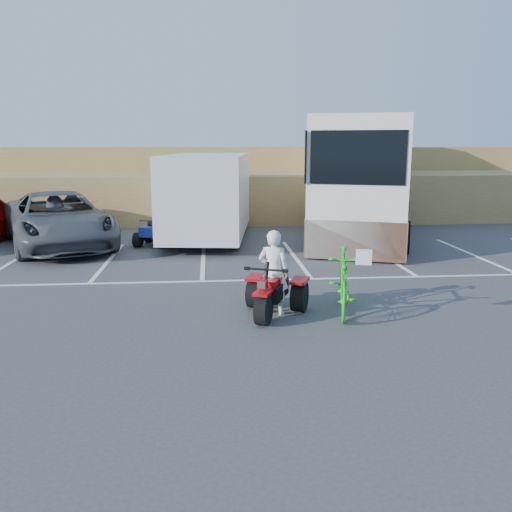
{
  "coord_description": "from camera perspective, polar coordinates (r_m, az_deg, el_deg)",
  "views": [
    {
      "loc": [
        0.21,
        -10.45,
        3.31
      ],
      "look_at": [
        1.16,
        0.54,
        1.0
      ],
      "focal_mm": 38.0,
      "sensor_mm": 36.0,
      "label": 1
    }
  ],
  "objects": [
    {
      "name": "parking_stripes",
      "position": [
        14.9,
        -2.28,
        -1.0
      ],
      "size": [
        28.0,
        5.16,
        0.01
      ],
      "color": "white",
      "rests_on": "ground"
    },
    {
      "name": "grass_embankment",
      "position": [
        26.0,
        -5.41,
        7.61
      ],
      "size": [
        40.0,
        8.5,
        3.1
      ],
      "color": "olive",
      "rests_on": "ground"
    },
    {
      "name": "quad_atv_green",
      "position": [
        18.24,
        -6.64,
        1.29
      ],
      "size": [
        1.54,
        1.84,
        1.05
      ],
      "primitive_type": null,
      "rotation": [
        0.0,
        0.0,
        0.23
      ],
      "color": "#125112",
      "rests_on": "ground"
    },
    {
      "name": "red_trike_atv",
      "position": [
        10.64,
        1.62,
        -6.29
      ],
      "size": [
        1.73,
        1.96,
        1.06
      ],
      "primitive_type": null,
      "rotation": [
        0.0,
        0.0,
        -0.38
      ],
      "color": "#9E090E",
      "rests_on": "ground"
    },
    {
      "name": "ground",
      "position": [
        10.96,
        -5.82,
        -5.81
      ],
      "size": [
        100.0,
        100.0,
        0.0
      ],
      "primitive_type": "plane",
      "color": "#3C3C3E",
      "rests_on": "ground"
    },
    {
      "name": "rider",
      "position": [
        10.55,
        1.86,
        -1.72
      ],
      "size": [
        0.72,
        0.6,
        1.68
      ],
      "primitive_type": "imported",
      "rotation": [
        0.0,
        0.0,
        2.77
      ],
      "color": "white",
      "rests_on": "ground"
    },
    {
      "name": "cargo_trailer",
      "position": [
        18.76,
        -5.02,
        6.51
      ],
      "size": [
        3.25,
        6.54,
        2.93
      ],
      "rotation": [
        0.0,
        0.0,
        -0.12
      ],
      "color": "silver",
      "rests_on": "ground"
    },
    {
      "name": "green_dirt_bike",
      "position": [
        10.79,
        9.17,
        -2.67
      ],
      "size": [
        1.05,
        2.19,
        1.27
      ],
      "primitive_type": "imported",
      "rotation": [
        0.0,
        0.0,
        -0.22
      ],
      "color": "#14BF19",
      "rests_on": "ground"
    },
    {
      "name": "rv_motorhome",
      "position": [
        20.81,
        11.8,
        7.29
      ],
      "size": [
        6.53,
        11.52,
        4.04
      ],
      "rotation": [
        0.0,
        0.0,
        -0.35
      ],
      "color": "silver",
      "rests_on": "ground"
    },
    {
      "name": "grey_pickup",
      "position": [
        18.64,
        -20.1,
        3.61
      ],
      "size": [
        5.13,
        6.97,
        1.76
      ],
      "primitive_type": "imported",
      "rotation": [
        0.0,
        0.0,
        0.4
      ],
      "color": "#494C50",
      "rests_on": "ground"
    },
    {
      "name": "quad_atv_blue",
      "position": [
        18.17,
        -10.51,
        1.13
      ],
      "size": [
        1.38,
        1.62,
        0.91
      ],
      "primitive_type": null,
      "rotation": [
        0.0,
        0.0,
        -0.29
      ],
      "color": "navy",
      "rests_on": "ground"
    }
  ]
}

